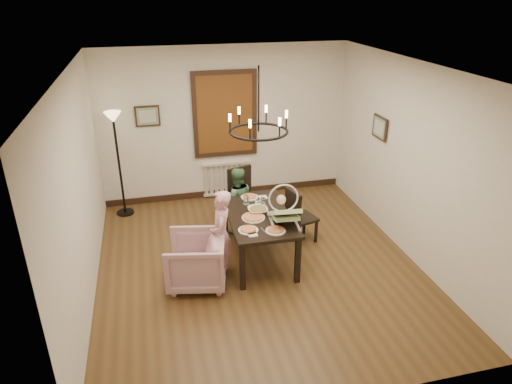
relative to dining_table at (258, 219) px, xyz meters
name	(u,v)px	position (x,y,z in m)	size (l,w,h in m)	color
room_shell	(252,166)	(-0.05, 0.17, 0.75)	(4.51, 5.00, 2.81)	brown
dining_table	(258,219)	(0.00, 0.00, 0.00)	(0.90, 1.57, 0.73)	black
chair_far	(245,198)	(0.03, 1.03, -0.15)	(0.44, 0.44, 0.99)	black
chair_right	(302,215)	(0.78, 0.32, -0.19)	(0.40, 0.40, 0.90)	black
armchair	(196,260)	(-0.96, -0.42, -0.29)	(0.76, 0.78, 0.71)	#CF9EB3
elderly_woman	(221,242)	(-0.59, -0.31, -0.12)	(0.39, 0.25, 1.06)	#D5969D
seated_man	(237,206)	(-0.15, 0.83, -0.18)	(0.45, 0.35, 0.93)	#47774C
baby_bouncer	(284,211)	(0.27, -0.37, 0.28)	(0.43, 0.60, 0.39)	#BDD693
salad_bowl	(258,210)	(0.00, 0.04, 0.13)	(0.34, 0.34, 0.08)	white
pizza_platter	(253,217)	(-0.10, -0.13, 0.10)	(0.33, 0.33, 0.04)	tan
drinking_glass	(263,207)	(0.09, 0.07, 0.15)	(0.06, 0.06, 0.13)	silver
window_blinds	(225,114)	(-0.05, 2.26, 0.95)	(1.00, 0.03, 1.40)	brown
radiator	(227,178)	(-0.05, 2.28, -0.30)	(0.92, 0.12, 0.62)	silver
picture_back	(148,116)	(-1.40, 2.27, 1.00)	(0.42, 0.03, 0.36)	black
picture_right	(380,128)	(2.16, 0.70, 1.00)	(0.42, 0.03, 0.36)	black
floor_lamp	(119,166)	(-1.95, 1.95, 0.25)	(0.30, 0.30, 1.80)	black
chandelier	(259,131)	(0.00, 0.00, 1.30)	(0.80, 0.80, 0.04)	black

